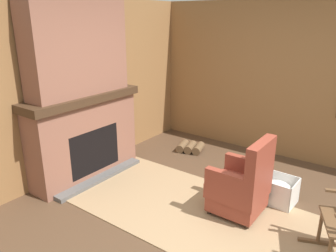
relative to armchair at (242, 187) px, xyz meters
The scene contains 11 objects.
ground_plane 0.55m from the armchair, 99.59° to the right, with size 14.00×14.00×0.00m, color #4C3523.
wood_panel_wall_left 2.72m from the armchair, behind, with size 0.06×5.46×2.53m.
wood_panel_wall_back 2.25m from the armchair, 91.11° to the left, with size 5.46×0.09×2.53m.
fireplace_hearth 2.32m from the armchair, 169.95° to the right, with size 0.64×1.78×1.24m.
chimney_breast 2.77m from the armchair, behind, with size 0.38×1.47×1.27m.
area_rug 0.59m from the armchair, 141.78° to the right, with size 3.58×1.59×0.01m.
armchair is the anchor object (origin of this frame).
firewood_stack 2.00m from the armchair, 140.17° to the left, with size 0.51×0.44×0.14m.
laundry_basket 0.62m from the armchair, 62.91° to the left, with size 0.46×0.39×0.33m.
oil_lamp_vase 2.62m from the armchair, 162.71° to the right, with size 0.12×0.12×0.24m.
storage_case 2.53m from the armchair, behind, with size 0.17×0.27×0.15m.
Camera 1 is at (1.40, -2.86, 2.26)m, focal length 35.00 mm.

